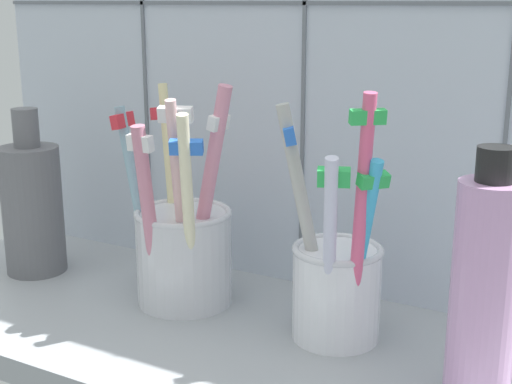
% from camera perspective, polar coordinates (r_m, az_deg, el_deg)
% --- Properties ---
extents(counter_slab, '(0.64, 0.22, 0.02)m').
position_cam_1_polar(counter_slab, '(0.54, -1.55, -12.10)').
color(counter_slab, '#9EA3A8').
rests_on(counter_slab, ground).
extents(tile_wall_back, '(0.64, 0.02, 0.45)m').
position_cam_1_polar(tile_wall_back, '(0.59, 4.32, 11.76)').
color(tile_wall_back, silver).
rests_on(tile_wall_back, ground).
extents(toothbrush_cup_left, '(0.10, 0.09, 0.18)m').
position_cam_1_polar(toothbrush_cup_left, '(0.58, -5.89, -4.29)').
color(toothbrush_cup_left, silver).
rests_on(toothbrush_cup_left, counter_slab).
extents(toothbrush_cup_right, '(0.08, 0.08, 0.18)m').
position_cam_1_polar(toothbrush_cup_right, '(0.52, 6.45, -7.06)').
color(toothbrush_cup_right, white).
rests_on(toothbrush_cup_right, counter_slab).
extents(ceramic_vase, '(0.05, 0.05, 0.15)m').
position_cam_1_polar(ceramic_vase, '(0.67, -17.42, -1.07)').
color(ceramic_vase, slate).
rests_on(ceramic_vase, counter_slab).
extents(soap_bottle, '(0.04, 0.04, 0.16)m').
position_cam_1_polar(soap_bottle, '(0.44, 17.77, -7.61)').
color(soap_bottle, '#CE9ACE').
rests_on(soap_bottle, counter_slab).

